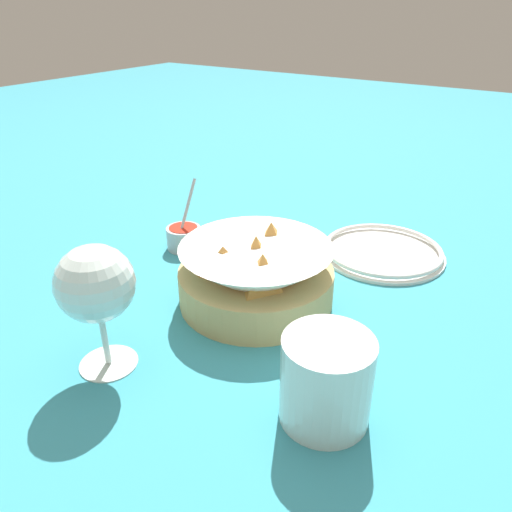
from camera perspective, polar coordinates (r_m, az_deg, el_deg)
ground_plane at (r=0.68m, az=0.29°, el=-6.00°), size 4.00×4.00×0.00m
food_basket at (r=0.67m, az=-0.03°, el=-2.18°), size 0.21×0.21×0.10m
sauce_cup at (r=0.83m, az=-8.24°, el=2.24°), size 0.07×0.06×0.11m
wine_glass at (r=0.55m, az=-17.85°, el=-3.40°), size 0.08×0.08×0.15m
beer_mug at (r=0.50m, az=8.08°, el=-14.06°), size 0.13×0.09×0.09m
side_plate at (r=0.83m, az=14.26°, el=0.58°), size 0.20×0.20×0.01m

